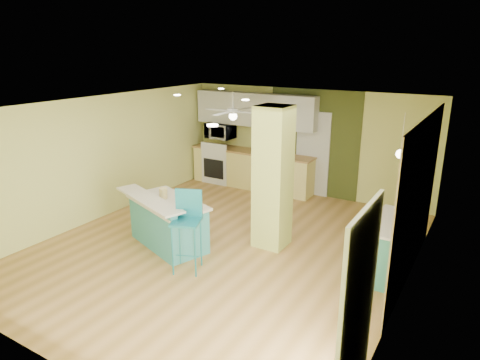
% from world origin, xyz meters
% --- Properties ---
extents(floor, '(6.00, 7.00, 0.01)m').
position_xyz_m(floor, '(0.00, 0.00, -0.01)').
color(floor, olive).
rests_on(floor, ground).
extents(ceiling, '(6.00, 7.00, 0.01)m').
position_xyz_m(ceiling, '(0.00, 0.00, 2.50)').
color(ceiling, white).
rests_on(ceiling, wall_back).
extents(wall_back, '(6.00, 0.01, 2.50)m').
position_xyz_m(wall_back, '(0.00, 3.50, 1.25)').
color(wall_back, '#D0D572').
rests_on(wall_back, floor).
extents(wall_front, '(6.00, 0.01, 2.50)m').
position_xyz_m(wall_front, '(0.00, -3.50, 1.25)').
color(wall_front, '#D0D572').
rests_on(wall_front, floor).
extents(wall_left, '(0.01, 7.00, 2.50)m').
position_xyz_m(wall_left, '(-3.00, 0.00, 1.25)').
color(wall_left, '#D0D572').
rests_on(wall_left, floor).
extents(wall_right, '(0.01, 7.00, 2.50)m').
position_xyz_m(wall_right, '(3.00, 0.00, 1.25)').
color(wall_right, '#D0D572').
rests_on(wall_right, floor).
extents(wood_panel, '(0.02, 3.40, 2.50)m').
position_xyz_m(wood_panel, '(2.99, 0.60, 1.25)').
color(wood_panel, '#8C7350').
rests_on(wood_panel, floor).
extents(olive_accent, '(2.20, 0.02, 2.50)m').
position_xyz_m(olive_accent, '(0.20, 3.49, 1.25)').
color(olive_accent, '#3F481D').
rests_on(olive_accent, floor).
extents(interior_door, '(0.82, 0.05, 2.00)m').
position_xyz_m(interior_door, '(0.20, 3.46, 1.00)').
color(interior_door, silver).
rests_on(interior_door, floor).
extents(french_door, '(0.04, 1.08, 2.10)m').
position_xyz_m(french_door, '(2.97, -2.30, 1.05)').
color(french_door, silver).
rests_on(french_door, floor).
extents(column, '(0.55, 0.55, 2.50)m').
position_xyz_m(column, '(0.65, 0.50, 1.25)').
color(column, '#BECA5D').
rests_on(column, floor).
extents(kitchen_run, '(3.25, 0.63, 0.94)m').
position_xyz_m(kitchen_run, '(-1.30, 3.20, 0.47)').
color(kitchen_run, '#ECDC7B').
rests_on(kitchen_run, floor).
extents(stove, '(0.76, 0.66, 1.08)m').
position_xyz_m(stove, '(-2.25, 3.19, 0.46)').
color(stove, white).
rests_on(stove, floor).
extents(upper_cabinets, '(3.20, 0.34, 0.80)m').
position_xyz_m(upper_cabinets, '(-1.30, 3.32, 1.95)').
color(upper_cabinets, silver).
rests_on(upper_cabinets, wall_back).
extents(microwave, '(0.70, 0.48, 0.39)m').
position_xyz_m(microwave, '(-2.25, 3.20, 1.35)').
color(microwave, white).
rests_on(microwave, wall_back).
extents(ceiling_fan, '(1.41, 1.41, 0.61)m').
position_xyz_m(ceiling_fan, '(-1.10, 2.00, 2.08)').
color(ceiling_fan, silver).
rests_on(ceiling_fan, ceiling).
extents(pendant_lamp, '(0.14, 0.14, 0.69)m').
position_xyz_m(pendant_lamp, '(2.65, 0.75, 1.88)').
color(pendant_lamp, silver).
rests_on(pendant_lamp, ceiling).
extents(wall_decor, '(0.03, 0.90, 0.70)m').
position_xyz_m(wall_decor, '(2.96, 0.80, 1.55)').
color(wall_decor, brown).
rests_on(wall_decor, wood_panel).
extents(peninsula, '(1.92, 1.48, 0.97)m').
position_xyz_m(peninsula, '(-0.92, -0.49, 0.45)').
color(peninsula, teal).
rests_on(peninsula, floor).
extents(bar_stool, '(0.56, 0.56, 1.30)m').
position_xyz_m(bar_stool, '(-0.09, -0.96, 0.87)').
color(bar_stool, teal).
rests_on(bar_stool, floor).
extents(side_counter, '(0.58, 1.36, 0.88)m').
position_xyz_m(side_counter, '(2.70, 0.55, 0.44)').
color(side_counter, teal).
rests_on(side_counter, floor).
extents(fruit_bowl, '(0.43, 0.43, 0.08)m').
position_xyz_m(fruit_bowl, '(-1.10, 3.17, 0.98)').
color(fruit_bowl, '#372416').
rests_on(fruit_bowl, kitchen_run).
extents(canister, '(0.14, 0.14, 0.19)m').
position_xyz_m(canister, '(-1.06, -0.40, 0.93)').
color(canister, yellow).
rests_on(canister, peninsula).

